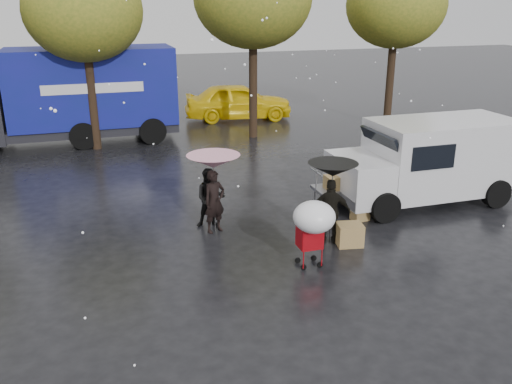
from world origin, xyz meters
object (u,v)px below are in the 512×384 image
object	(u,v)px
person_pink	(215,201)
shopping_cart	(313,220)
white_van	(429,160)
blue_truck	(70,96)
person_black	(331,211)
vendor_cart	(346,181)
yellow_taxi	(238,101)

from	to	relation	value
person_pink	shopping_cart	size ratio (longest dim) A/B	1.02
white_van	blue_truck	xyz separation A→B (m)	(-9.06, 9.55, 0.60)
shopping_cart	blue_truck	bearing A→B (deg)	110.47
person_pink	person_black	distance (m)	2.69
person_black	shopping_cart	bearing A→B (deg)	72.55
white_van	vendor_cart	bearing A→B (deg)	174.89
blue_truck	person_black	bearing A→B (deg)	-63.94
person_black	shopping_cart	distance (m)	1.43
person_black	vendor_cart	size ratio (longest dim) A/B	0.98
vendor_cart	person_pink	bearing A→B (deg)	-172.43
white_van	yellow_taxi	distance (m)	11.92
vendor_cart	white_van	distance (m)	2.36
person_pink	yellow_taxi	world-z (taller)	yellow_taxi
white_van	person_pink	bearing A→B (deg)	-177.36
person_pink	vendor_cart	xyz separation A→B (m)	(3.61, 0.48, -0.02)
person_black	blue_truck	size ratio (longest dim) A/B	0.18
white_van	person_black	bearing A→B (deg)	-155.54
person_pink	yellow_taxi	size ratio (longest dim) A/B	0.31
person_pink	white_van	distance (m)	5.93
person_pink	person_black	world-z (taller)	person_pink
vendor_cart	shopping_cart	bearing A→B (deg)	-126.75
vendor_cart	blue_truck	size ratio (longest dim) A/B	0.18
person_pink	vendor_cart	size ratio (longest dim) A/B	0.99
blue_truck	vendor_cart	bearing A→B (deg)	-54.13
shopping_cart	yellow_taxi	world-z (taller)	yellow_taxi
white_van	blue_truck	world-z (taller)	blue_truck
person_pink	white_van	size ratio (longest dim) A/B	0.31
person_pink	shopping_cart	world-z (taller)	person_pink
person_black	white_van	size ratio (longest dim) A/B	0.30
shopping_cart	white_van	size ratio (longest dim) A/B	0.30
person_black	blue_truck	distance (m)	12.49
person_pink	blue_truck	world-z (taller)	blue_truck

